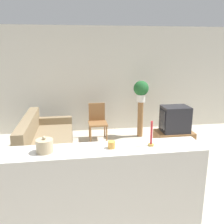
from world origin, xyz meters
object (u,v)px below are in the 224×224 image
Objects in this scene: television at (175,119)px; wooden_chair at (97,120)px; potted_plant at (141,90)px; couch at (46,144)px; decorative_bowl at (45,146)px.

wooden_chair is at bearing 149.41° from television.
television is 1.12× the size of potted_plant.
couch is 2.23× the size of wooden_chair.
couch is at bearing 179.50° from television.
potted_plant is (1.07, 0.00, 0.71)m from wooden_chair.
potted_plant is (2.21, 0.91, 0.90)m from couch.
decorative_bowl is (0.27, -2.30, 0.88)m from couch.
decorative_bowl reaches higher than wooden_chair.
couch is at bearing -141.37° from wooden_chair.
potted_plant is at bearing 118.35° from television.
wooden_chair is 3.39m from decorative_bowl.
decorative_bowl is at bearing -121.10° from potted_plant.
potted_plant is (-0.50, 0.93, 0.49)m from television.
television is 3.14× the size of decorative_bowl.
television is at bearing 42.98° from decorative_bowl.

